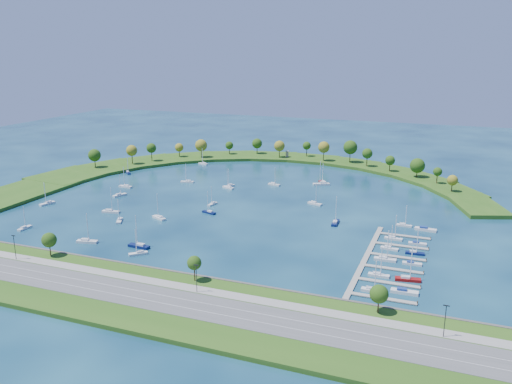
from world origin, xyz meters
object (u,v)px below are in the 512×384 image
(moored_boat_1, at_px, (187,181))
(moored_boat_9, at_px, (120,194))
(moored_boat_14, at_px, (119,220))
(moored_boat_17, at_px, (138,253))
(harbor_tower, at_px, (287,154))
(moored_boat_5, at_px, (335,222))
(moored_boat_10, at_px, (230,185))
(docked_boat_11, at_px, (425,229))
(docked_boat_6, at_px, (389,248))
(moored_boat_8, at_px, (139,245))
(moored_boat_18, at_px, (203,163))
(moored_boat_4, at_px, (228,187))
(docked_boat_4, at_px, (385,259))
(dock_system, at_px, (384,261))
(moored_boat_20, at_px, (47,203))
(moored_boat_0, at_px, (209,212))
(docked_boat_5, at_px, (412,263))
(moored_boat_2, at_px, (274,184))
(moored_boat_19, at_px, (25,227))
(docked_boat_0, at_px, (373,289))
(docked_boat_8, at_px, (393,238))
(moored_boat_12, at_px, (87,241))
(docked_boat_3, at_px, (408,278))
(docked_boat_2, at_px, (379,274))
(moored_boat_21, at_px, (128,172))
(docked_boat_7, at_px, (415,252))
(moored_boat_15, at_px, (315,203))
(moored_boat_16, at_px, (212,203))
(docked_boat_1, at_px, (404,292))
(moored_boat_13, at_px, (126,186))
(docked_boat_10, at_px, (404,225))
(moored_boat_7, at_px, (323,182))
(moored_boat_6, at_px, (321,184))
(docked_boat_9, at_px, (417,243))

(moored_boat_1, xyz_separation_m, moored_boat_9, (-21.39, -41.32, -0.00))
(moored_boat_14, relative_size, moored_boat_17, 1.04)
(harbor_tower, xyz_separation_m, moored_boat_5, (68.67, -135.67, -3.39))
(moored_boat_10, distance_m, docked_boat_11, 124.36)
(docked_boat_6, bearing_deg, moored_boat_10, 152.66)
(moored_boat_8, distance_m, moored_boat_18, 165.38)
(moored_boat_4, distance_m, docked_boat_4, 131.14)
(dock_system, bearing_deg, moored_boat_20, 175.37)
(moored_boat_0, xyz_separation_m, docked_boat_5, (103.72, -31.10, -0.33))
(moored_boat_2, xyz_separation_m, moored_boat_20, (-100.94, -83.39, 0.03))
(moored_boat_2, distance_m, moored_boat_19, 144.80)
(docked_boat_0, distance_m, docked_boat_8, 55.69)
(moored_boat_8, relative_size, docked_boat_6, 1.30)
(moored_boat_14, xyz_separation_m, docked_boat_4, (128.21, -2.81, 0.03))
(moored_boat_12, relative_size, docked_boat_3, 1.00)
(docked_boat_2, relative_size, docked_boat_5, 1.52)
(moored_boat_21, bearing_deg, docked_boat_3, 14.49)
(moored_boat_18, height_order, docked_boat_7, moored_boat_18)
(moored_boat_15, bearing_deg, moored_boat_12, -111.91)
(harbor_tower, bearing_deg, dock_system, -60.87)
(moored_boat_1, height_order, moored_boat_10, moored_boat_1)
(moored_boat_18, bearing_deg, moored_boat_17, 125.83)
(moored_boat_2, xyz_separation_m, moored_boat_14, (-47.12, -93.82, 0.00))
(harbor_tower, height_order, docked_boat_4, docked_boat_4)
(moored_boat_16, bearing_deg, docked_boat_1, 67.16)
(moored_boat_14, bearing_deg, harbor_tower, 142.25)
(moored_boat_13, relative_size, docked_boat_2, 1.10)
(moored_boat_2, bearing_deg, moored_boat_10, -140.39)
(docked_boat_10, bearing_deg, moored_boat_20, -168.61)
(moored_boat_12, bearing_deg, docked_boat_10, 15.60)
(moored_boat_7, xyz_separation_m, moored_boat_15, (7.51, -47.28, -0.01))
(dock_system, distance_m, docked_boat_6, 14.40)
(moored_boat_0, distance_m, docked_boat_2, 104.43)
(moored_boat_15, bearing_deg, docked_boat_8, -22.42)
(moored_boat_6, relative_size, moored_boat_17, 1.34)
(moored_boat_12, distance_m, docked_boat_6, 130.42)
(moored_boat_21, height_order, docked_boat_3, docked_boat_3)
(moored_boat_14, relative_size, docked_boat_4, 0.91)
(moored_boat_21, distance_m, docked_boat_8, 194.48)
(moored_boat_20, bearing_deg, moored_boat_12, 71.78)
(moored_boat_4, xyz_separation_m, docked_boat_8, (104.27, -53.91, -0.01))
(dock_system, xyz_separation_m, docked_boat_3, (10.70, -14.78, 0.60))
(moored_boat_6, xyz_separation_m, docked_boat_11, (66.22, -64.27, -0.27))
(moored_boat_12, xyz_separation_m, moored_boat_18, (-24.60, 161.22, -0.06))
(moored_boat_10, bearing_deg, docked_boat_11, 89.94)
(moored_boat_10, relative_size, docked_boat_0, 0.94)
(moored_boat_8, xyz_separation_m, docked_boat_11, (112.11, 66.76, -0.24))
(docked_boat_7, relative_size, docked_boat_8, 0.98)
(moored_boat_17, xyz_separation_m, moored_boat_21, (-87.76, 121.04, -0.01))
(moored_boat_14, xyz_separation_m, docked_boat_9, (138.69, 20.35, -0.33))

